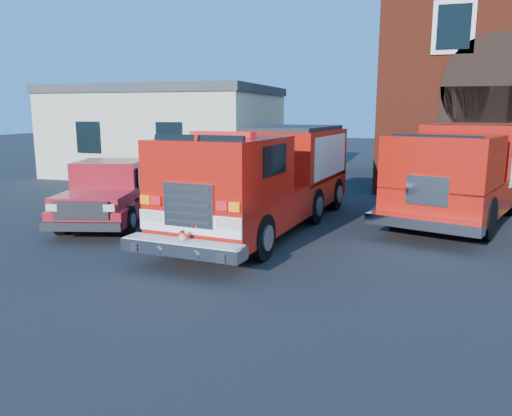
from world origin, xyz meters
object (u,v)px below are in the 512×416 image
(side_building, at_px, (170,130))
(pickup_truck, at_px, (115,192))
(fire_engine, at_px, (268,176))
(secondary_truck, at_px, (469,167))

(side_building, bearing_deg, pickup_truck, -71.27)
(side_building, relative_size, fire_engine, 1.13)
(side_building, distance_m, pickup_truck, 11.52)
(secondary_truck, bearing_deg, side_building, 152.40)
(pickup_truck, xyz_separation_m, secondary_truck, (9.87, 3.75, 0.66))
(side_building, distance_m, secondary_truck, 15.30)
(secondary_truck, bearing_deg, pickup_truck, -159.19)
(pickup_truck, relative_size, secondary_truck, 0.65)
(side_building, bearing_deg, secondary_truck, -27.60)
(fire_engine, bearing_deg, side_building, 128.23)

